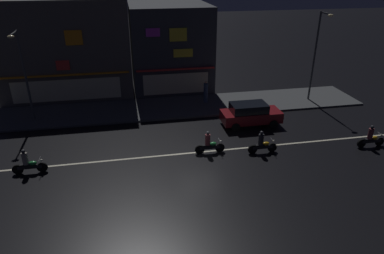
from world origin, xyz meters
name	(u,v)px	position (x,y,z in m)	size (l,w,h in m)	color
ground_plane	(200,152)	(0.00, 0.00, 0.00)	(140.00, 140.00, 0.00)	black
lane_divider_stripe	(200,152)	(0.00, 0.00, 0.01)	(28.86, 0.16, 0.01)	beige
sidewalk_far	(181,107)	(0.00, 7.72, 0.07)	(30.38, 4.77, 0.14)	#424447
storefront_left_block	(169,45)	(0.00, 14.21, 3.78)	(7.11, 8.39, 7.57)	#383A3F
storefront_center_block	(68,46)	(-9.11, 13.75, 4.16)	(10.83, 7.46, 8.33)	#56514C
streetlamp_west	(23,69)	(-11.28, 6.90, 4.05)	(0.44, 1.64, 6.57)	#47494C
streetlamp_mid	(317,50)	(11.16, 7.05, 4.44)	(0.44, 1.64, 7.32)	#47494C
pedestrian_on_sidewalk	(206,92)	(2.23, 8.21, 1.01)	(0.35, 0.35, 1.86)	#334766
parked_car_near_kerb	(250,114)	(4.46, 3.37, 0.87)	(4.30, 1.98, 1.67)	maroon
motorcycle_lead	(371,138)	(10.94, -1.34, 0.63)	(1.90, 0.60, 1.52)	black
motorcycle_following	(209,144)	(0.53, -0.19, 0.63)	(1.90, 0.60, 1.52)	black
motorcycle_opposite_lane	(262,144)	(3.77, -0.79, 0.63)	(1.90, 0.60, 1.52)	black
motorcycle_trailing_far	(28,163)	(-9.98, -0.54, 0.63)	(1.90, 0.60, 1.52)	black
traffic_cone	(282,114)	(7.37, 4.22, 0.28)	(0.36, 0.36, 0.55)	orange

